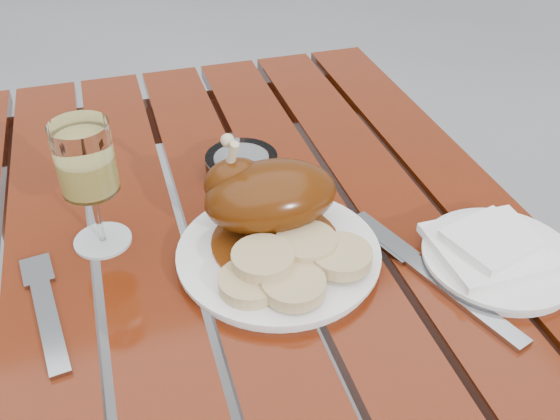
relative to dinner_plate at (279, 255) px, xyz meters
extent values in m
cylinder|color=white|center=(0.00, 0.00, 0.00)|extent=(0.29, 0.29, 0.02)
cylinder|color=#5F280A|center=(0.00, 0.02, 0.01)|extent=(0.16, 0.16, 0.00)
ellipsoid|color=#572806|center=(0.01, 0.05, 0.05)|extent=(0.17, 0.11, 0.08)
ellipsoid|color=#572806|center=(-0.03, 0.07, 0.07)|extent=(0.08, 0.05, 0.07)
cylinder|color=#C6B28C|center=(-0.04, 0.08, 0.09)|extent=(0.02, 0.04, 0.09)
cylinder|color=tan|center=(-0.05, -0.05, 0.02)|extent=(0.07, 0.07, 0.02)
cylinder|color=tan|center=(-0.01, -0.08, 0.02)|extent=(0.07, 0.07, 0.02)
cylinder|color=tan|center=(0.06, -0.05, 0.02)|extent=(0.07, 0.07, 0.02)
cylinder|color=tan|center=(0.03, -0.02, 0.03)|extent=(0.07, 0.07, 0.02)
cylinder|color=tan|center=(-0.03, -0.04, 0.03)|extent=(0.07, 0.07, 0.02)
cylinder|color=#E0D266|center=(-0.21, 0.10, 0.08)|extent=(0.10, 0.10, 0.17)
cylinder|color=white|center=(0.26, -0.09, 0.00)|extent=(0.20, 0.20, 0.02)
cube|color=white|center=(0.25, -0.08, 0.01)|extent=(0.14, 0.13, 0.01)
cylinder|color=#B2B7BC|center=(0.00, 0.21, 0.01)|extent=(0.13, 0.13, 0.03)
cube|color=gray|center=(-0.28, -0.02, -0.01)|extent=(0.05, 0.18, 0.01)
cube|color=gray|center=(0.17, -0.10, 0.00)|extent=(0.10, 0.23, 0.01)
camera|label=1|loc=(-0.17, -0.56, 0.51)|focal=40.00mm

